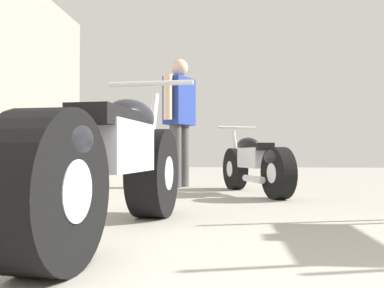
% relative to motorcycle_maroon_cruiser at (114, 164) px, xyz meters
% --- Properties ---
extents(ground_plane, '(18.99, 18.99, 0.00)m').
position_rel_motorcycle_maroon_cruiser_xyz_m(ground_plane, '(0.69, 2.00, -0.40)').
color(ground_plane, '#9E998E').
extents(motorcycle_maroon_cruiser, '(0.62, 2.10, 0.98)m').
position_rel_motorcycle_maroon_cruiser_xyz_m(motorcycle_maroon_cruiser, '(0.00, 0.00, 0.00)').
color(motorcycle_maroon_cruiser, black).
rests_on(motorcycle_maroon_cruiser, ground_plane).
extents(motorcycle_black_naked, '(0.80, 1.66, 0.81)m').
position_rel_motorcycle_maroon_cruiser_xyz_m(motorcycle_black_naked, '(0.93, 2.55, -0.06)').
color(motorcycle_black_naked, black).
rests_on(motorcycle_black_naked, ground_plane).
extents(mechanic_in_blue, '(0.42, 0.69, 1.76)m').
position_rel_motorcycle_maroon_cruiser_xyz_m(mechanic_in_blue, '(-0.05, 3.44, 0.59)').
color(mechanic_in_blue, '#4C4C4C').
rests_on(mechanic_in_blue, ground_plane).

